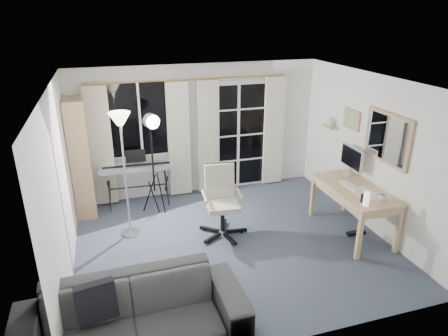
% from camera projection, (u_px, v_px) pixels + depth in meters
% --- Properties ---
extents(floor, '(4.50, 4.00, 0.02)m').
position_uv_depth(floor, '(232.00, 243.00, 6.01)').
color(floor, '#3B4456').
rests_on(floor, ground).
extents(window, '(1.20, 0.08, 1.40)m').
position_uv_depth(window, '(140.00, 119.00, 6.92)').
color(window, white).
rests_on(window, floor).
extents(french_door, '(1.32, 0.09, 2.11)m').
position_uv_depth(french_door, '(238.00, 136.00, 7.58)').
color(french_door, white).
rests_on(french_door, floor).
extents(curtains, '(3.60, 0.07, 2.13)m').
position_uv_depth(curtains, '(193.00, 138.00, 7.23)').
color(curtains, gold).
rests_on(curtains, floor).
extents(bookshelf, '(0.34, 0.93, 1.99)m').
position_uv_depth(bookshelf, '(79.00, 159.00, 6.68)').
color(bookshelf, '#A88258').
rests_on(bookshelf, floor).
extents(torchiere_lamp, '(0.32, 0.32, 1.94)m').
position_uv_depth(torchiere_lamp, '(122.00, 138.00, 5.67)').
color(torchiere_lamp, '#B2B2B7').
rests_on(torchiere_lamp, floor).
extents(keyboard_piano, '(1.30, 0.67, 0.93)m').
position_uv_depth(keyboard_piano, '(137.00, 168.00, 6.93)').
color(keyboard_piano, black).
rests_on(keyboard_piano, floor).
extents(studio_light, '(0.39, 0.40, 1.79)m').
position_uv_depth(studio_light, '(152.00, 133.00, 6.35)').
color(studio_light, black).
rests_on(studio_light, floor).
extents(office_chair, '(0.74, 0.76, 1.09)m').
position_uv_depth(office_chair, '(221.00, 194.00, 6.09)').
color(office_chair, black).
rests_on(office_chair, floor).
extents(desk, '(0.73, 1.43, 0.76)m').
position_uv_depth(desk, '(354.00, 193.00, 6.06)').
color(desk, tan).
rests_on(desk, floor).
extents(monitor, '(0.18, 0.55, 0.48)m').
position_uv_depth(monitor, '(352.00, 159.00, 6.37)').
color(monitor, silver).
rests_on(monitor, desk).
extents(desk_clutter, '(0.46, 0.86, 0.97)m').
position_uv_depth(desk_clutter, '(359.00, 205.00, 5.86)').
color(desk_clutter, white).
rests_on(desk_clutter, desk).
extents(mug, '(0.13, 0.10, 0.13)m').
position_uv_depth(mug, '(383.00, 197.00, 5.58)').
color(mug, silver).
rests_on(mug, desk).
extents(wall_mirror, '(0.04, 0.94, 0.74)m').
position_uv_depth(wall_mirror, '(387.00, 138.00, 5.72)').
color(wall_mirror, '#A88258').
rests_on(wall_mirror, floor).
extents(framed_print, '(0.03, 0.42, 0.32)m').
position_uv_depth(framed_print, '(352.00, 119.00, 6.50)').
color(framed_print, '#A88258').
rests_on(framed_print, floor).
extents(wall_shelf, '(0.16, 0.30, 0.18)m').
position_uv_depth(wall_shelf, '(331.00, 123.00, 7.00)').
color(wall_shelf, '#A88258').
rests_on(wall_shelf, floor).
extents(sofa, '(2.34, 0.72, 0.91)m').
position_uv_depth(sofa, '(131.00, 308.00, 4.03)').
color(sofa, '#2F2F31').
rests_on(sofa, floor).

